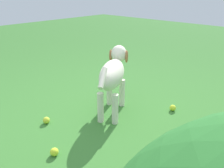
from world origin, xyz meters
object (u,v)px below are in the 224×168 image
object	(u,v)px
dog	(113,73)
tennis_ball_2	(46,120)
tennis_ball_3	(173,108)
tennis_ball_0	(112,82)
tennis_ball_1	(54,152)

from	to	relation	value
dog	tennis_ball_2	distance (m)	0.80
tennis_ball_3	tennis_ball_2	bearing A→B (deg)	53.70
tennis_ball_2	tennis_ball_3	size ratio (longest dim) A/B	1.00
tennis_ball_0	tennis_ball_1	size ratio (longest dim) A/B	1.00
tennis_ball_1	tennis_ball_0	bearing A→B (deg)	-64.69
dog	tennis_ball_2	bearing A→B (deg)	123.92
tennis_ball_0	tennis_ball_1	bearing A→B (deg)	115.31
tennis_ball_0	tennis_ball_1	distance (m)	1.48
tennis_ball_2	tennis_ball_3	bearing A→B (deg)	-126.30
dog	tennis_ball_3	distance (m)	0.75
tennis_ball_3	tennis_ball_1	bearing A→B (deg)	75.49
tennis_ball_0	tennis_ball_2	bearing A→B (deg)	99.27
tennis_ball_0	tennis_ball_3	size ratio (longest dim) A/B	1.00
tennis_ball_1	tennis_ball_3	bearing A→B (deg)	-104.51
dog	tennis_ball_3	bearing A→B (deg)	-78.19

